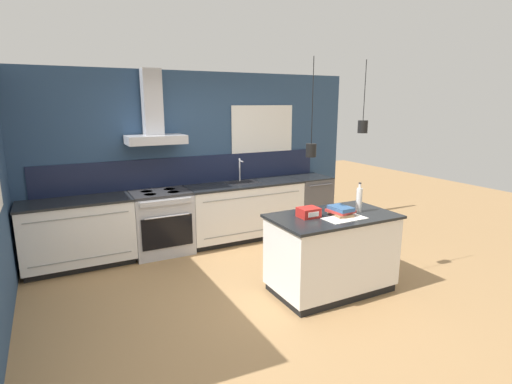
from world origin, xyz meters
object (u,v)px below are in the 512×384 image
(bottle_on_island, at_px, (359,200))
(book_stack, at_px, (341,211))
(oven_range, at_px, (162,222))
(red_supply_box, at_px, (309,212))
(dishwasher, at_px, (309,202))

(bottle_on_island, relative_size, book_stack, 1.11)
(oven_range, distance_m, bottle_on_island, 2.83)
(oven_range, distance_m, red_supply_box, 2.38)
(book_stack, xyz_separation_m, red_supply_box, (-0.35, 0.11, 0.00))
(book_stack, relative_size, red_supply_box, 1.40)
(oven_range, height_order, dishwasher, same)
(red_supply_box, bearing_deg, oven_range, 119.12)
(bottle_on_island, distance_m, book_stack, 0.29)
(bottle_on_island, distance_m, red_supply_box, 0.65)
(oven_range, xyz_separation_m, dishwasher, (2.57, 0.00, 0.00))
(bottle_on_island, bearing_deg, dishwasher, 69.36)
(book_stack, height_order, red_supply_box, same)
(oven_range, distance_m, book_stack, 2.66)
(book_stack, bearing_deg, dishwasher, 63.30)
(oven_range, bearing_deg, bottle_on_island, -50.28)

